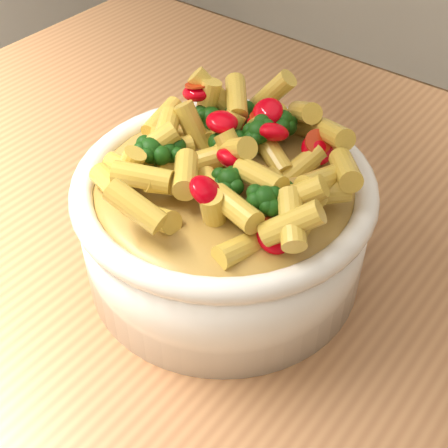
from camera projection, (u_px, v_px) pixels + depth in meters
The scene contains 3 objects.
table at pixel (289, 328), 0.68m from camera, with size 1.20×0.80×0.90m.
serving_bowl at pixel (224, 223), 0.57m from camera, with size 0.27×0.27×0.11m.
pasta_salad at pixel (224, 160), 0.52m from camera, with size 0.21×0.21×0.05m.
Camera 1 is at (0.21, -0.38, 1.34)m, focal length 50.00 mm.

